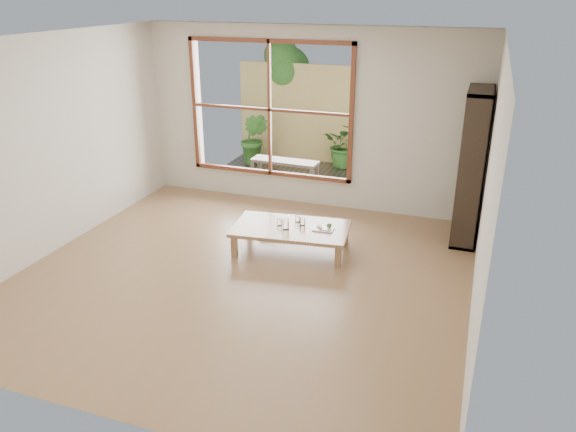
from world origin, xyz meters
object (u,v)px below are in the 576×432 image
object	(u,v)px
bookshelf	(472,167)
food_tray	(324,228)
garden_bench	(285,164)
low_table	(291,230)

from	to	relation	value
bookshelf	food_tray	bearing A→B (deg)	-147.06
food_tray	garden_bench	distance (m)	2.77
food_tray	garden_bench	world-z (taller)	food_tray
garden_bench	bookshelf	bearing A→B (deg)	-22.02
low_table	bookshelf	world-z (taller)	bookshelf
low_table	food_tray	world-z (taller)	food_tray
low_table	food_tray	distance (m)	0.42
bookshelf	garden_bench	size ratio (longest dim) A/B	1.69
low_table	bookshelf	distance (m)	2.42
low_table	garden_bench	xyz separation A→B (m)	(-0.96, 2.46, 0.05)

